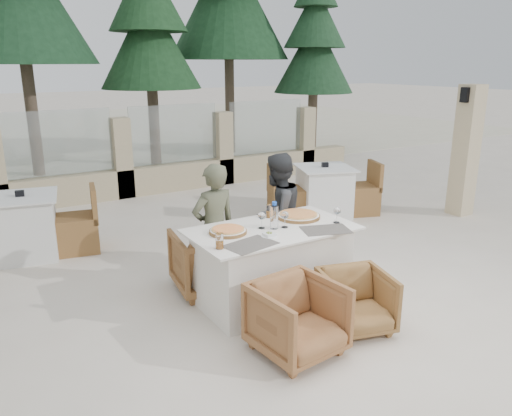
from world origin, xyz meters
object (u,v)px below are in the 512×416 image
armchair_far_right (267,249)px  armchair_near_right (356,301)px  water_bottle (274,215)px  dining_table (272,265)px  bg_table_a (24,227)px  bg_table_b (324,191)px  wine_glass_near (285,218)px  wine_glass_corner (337,214)px  diner_right (277,215)px  beer_glass_right (269,211)px  armchair_near_left (297,319)px  olive_dish (269,234)px  armchair_far_left (208,261)px  wine_glass_centre (262,219)px  pizza_right (298,215)px  diner_left (214,229)px  beer_glass_left (220,241)px  pizza_left (228,231)px

armchair_far_right → armchair_near_right: (0.00, -1.47, -0.02)m
water_bottle → dining_table: bearing=130.9°
bg_table_a → bg_table_b: size_ratio=1.00×
wine_glass_near → bg_table_b: 3.05m
wine_glass_corner → diner_right: bearing=104.9°
beer_glass_right → bg_table_a: bearing=132.4°
water_bottle → armchair_near_left: (-0.34, -0.87, -0.60)m
olive_dish → diner_right: (0.59, 0.75, -0.10)m
armchair_near_right → bg_table_a: (-2.25, 3.43, 0.12)m
water_bottle → armchair_near_left: bearing=-111.5°
dining_table → olive_dish: 0.47m
armchair_near_left → armchair_far_left: bearing=87.9°
olive_dish → dining_table: bearing=50.0°
wine_glass_centre → wine_glass_corner: size_ratio=1.00×
pizza_right → wine_glass_centre: 0.52m
olive_dish → beer_glass_right: bearing=56.9°
olive_dish → armchair_far_right: bearing=58.6°
pizza_right → beer_glass_right: beer_glass_right is taller
wine_glass_centre → armchair_far_left: bearing=122.1°
dining_table → wine_glass_centre: bearing=147.0°
diner_left → dining_table: bearing=120.9°
wine_glass_corner → diner_left: diner_left is taller
beer_glass_left → armchair_near_left: (0.35, -0.67, -0.53)m
pizza_right → water_bottle: size_ratio=1.66×
armchair_far_right → armchair_near_right: bearing=73.3°
pizza_right → water_bottle: 0.45m
olive_dish → bg_table_a: 3.30m
diner_left → bg_table_b: size_ratio=0.83×
wine_glass_corner → wine_glass_near: bearing=164.0°
beer_glass_right → diner_right: size_ratio=0.10×
wine_glass_centre → armchair_near_left: wine_glass_centre is taller
armchair_near_right → diner_left: (-0.70, 1.36, 0.41)m
beer_glass_right → armchair_far_left: size_ratio=0.19×
pizza_left → armchair_near_right: size_ratio=0.60×
wine_glass_near → wine_glass_corner: size_ratio=1.00×
beer_glass_right → armchair_near_right: bearing=-81.7°
wine_glass_corner → armchair_near_right: wine_glass_corner is taller
beer_glass_left → armchair_far_right: size_ratio=0.22×
wine_glass_near → beer_glass_right: 0.36m
wine_glass_centre → beer_glass_right: size_ratio=1.37×
dining_table → armchair_near_left: (-0.33, -0.88, -0.08)m
armchair_near_right → bg_table_b: bg_table_b is taller
wine_glass_corner → beer_glass_left: bearing=-178.9°
armchair_far_right → diner_right: bearing=137.9°
beer_glass_right → armchair_near_left: 1.40m
armchair_far_left → pizza_right: bearing=160.4°
water_bottle → beer_glass_right: bearing=64.3°
diner_left → olive_dish: bearing=102.5°
beer_glass_right → beer_glass_left: bearing=-148.3°
wine_glass_corner → diner_left: 1.25m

